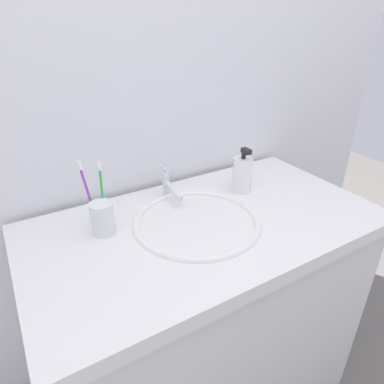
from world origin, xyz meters
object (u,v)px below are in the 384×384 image
(toothbrush_green, at_px, (102,191))
(faucet, at_px, (169,185))
(toothbrush_cup, at_px, (103,218))
(soap_dispenser, at_px, (242,175))
(toothbrush_purple, at_px, (88,192))

(toothbrush_green, bearing_deg, faucet, 14.10)
(toothbrush_cup, relative_size, toothbrush_green, 0.50)
(soap_dispenser, bearing_deg, toothbrush_green, 176.82)
(soap_dispenser, bearing_deg, toothbrush_purple, 175.96)
(faucet, height_order, toothbrush_purple, toothbrush_purple)
(faucet, relative_size, toothbrush_purple, 0.72)
(faucet, height_order, toothbrush_green, toothbrush_green)
(toothbrush_green, distance_m, soap_dispenser, 0.49)
(faucet, distance_m, soap_dispenser, 0.26)
(toothbrush_green, bearing_deg, toothbrush_purple, 164.92)
(faucet, height_order, toothbrush_cup, faucet)
(toothbrush_purple, bearing_deg, toothbrush_cup, -64.73)
(toothbrush_cup, bearing_deg, toothbrush_purple, 115.27)
(toothbrush_purple, distance_m, soap_dispenser, 0.53)
(toothbrush_green, height_order, soap_dispenser, toothbrush_green)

